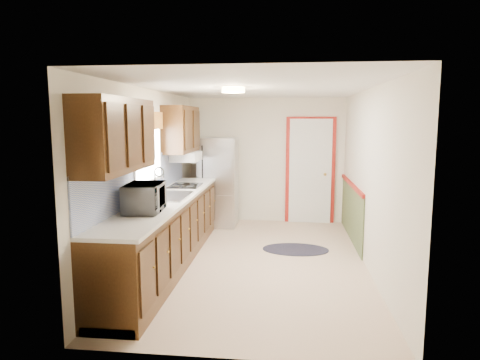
# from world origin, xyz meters

# --- Properties ---
(room_shell) EXTENTS (3.20, 5.20, 2.52)m
(room_shell) POSITION_xyz_m (0.00, 0.00, 1.20)
(room_shell) COLOR #C7AA8C
(room_shell) RESTS_ON ground
(kitchen_run) EXTENTS (0.63, 4.00, 2.20)m
(kitchen_run) POSITION_xyz_m (-1.24, -0.29, 0.81)
(kitchen_run) COLOR #311B0B
(kitchen_run) RESTS_ON ground
(back_wall_trim) EXTENTS (1.12, 2.30, 2.08)m
(back_wall_trim) POSITION_xyz_m (0.99, 2.21, 0.89)
(back_wall_trim) COLOR maroon
(back_wall_trim) RESTS_ON ground
(ceiling_fixture) EXTENTS (0.30, 0.30, 0.06)m
(ceiling_fixture) POSITION_xyz_m (-0.30, -0.20, 2.36)
(ceiling_fixture) COLOR #FFD88C
(ceiling_fixture) RESTS_ON room_shell
(microwave) EXTENTS (0.38, 0.61, 0.39)m
(microwave) POSITION_xyz_m (-1.20, -1.16, 1.14)
(microwave) COLOR white
(microwave) RESTS_ON kitchen_run
(refrigerator) EXTENTS (0.69, 0.70, 1.65)m
(refrigerator) POSITION_xyz_m (-0.87, 2.05, 0.83)
(refrigerator) COLOR #B7B7BC
(refrigerator) RESTS_ON ground
(rug) EXTENTS (1.01, 0.65, 0.01)m
(rug) POSITION_xyz_m (0.56, 0.61, 0.01)
(rug) COLOR black
(rug) RESTS_ON ground
(cooktop) EXTENTS (0.46, 0.55, 0.02)m
(cooktop) POSITION_xyz_m (-1.19, 0.75, 0.95)
(cooktop) COLOR black
(cooktop) RESTS_ON kitchen_run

